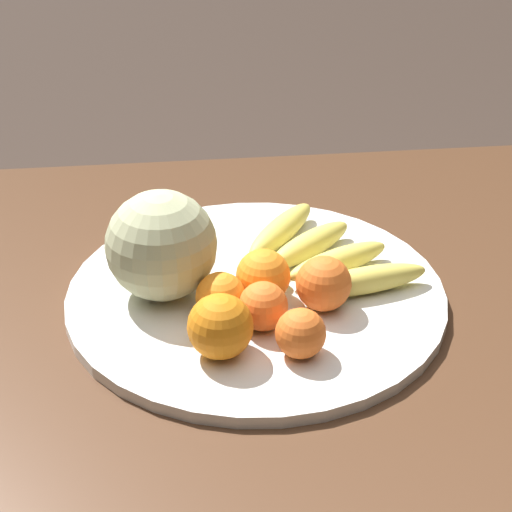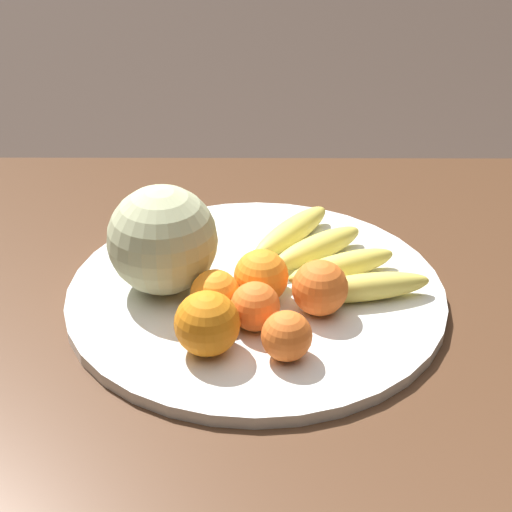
{
  "view_description": "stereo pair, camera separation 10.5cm",
  "coord_description": "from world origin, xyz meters",
  "px_view_note": "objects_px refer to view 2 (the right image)",
  "views": [
    {
      "loc": [
        0.05,
        0.87,
        1.33
      ],
      "look_at": [
        -0.05,
        -0.02,
        0.79
      ],
      "focal_mm": 60.0,
      "sensor_mm": 36.0,
      "label": 1
    },
    {
      "loc": [
        -0.06,
        0.88,
        1.33
      ],
      "look_at": [
        -0.05,
        -0.02,
        0.79
      ],
      "focal_mm": 60.0,
      "sensor_mm": 36.0,
      "label": 2
    }
  ],
  "objects_px": {
    "melon": "(162,240)",
    "orange_back_right": "(261,277)",
    "fruit_bowl": "(256,295)",
    "kitchen_table": "(215,370)",
    "orange_front_left": "(215,294)",
    "orange_front_right": "(287,336)",
    "banana_bunch": "(326,257)",
    "orange_mid_center": "(210,324)",
    "orange_top_small": "(255,306)",
    "orange_back_left": "(320,288)"
  },
  "relations": [
    {
      "from": "banana_bunch",
      "to": "orange_front_right",
      "type": "relative_size",
      "value": 4.28
    },
    {
      "from": "fruit_bowl",
      "to": "melon",
      "type": "bearing_deg",
      "value": -3.55
    },
    {
      "from": "orange_mid_center",
      "to": "melon",
      "type": "bearing_deg",
      "value": -64.17
    },
    {
      "from": "kitchen_table",
      "to": "fruit_bowl",
      "type": "xyz_separation_m",
      "value": [
        -0.05,
        -0.02,
        0.1
      ]
    },
    {
      "from": "fruit_bowl",
      "to": "orange_top_small",
      "type": "bearing_deg",
      "value": 89.48
    },
    {
      "from": "orange_front_left",
      "to": "orange_front_right",
      "type": "distance_m",
      "value": 0.12
    },
    {
      "from": "orange_top_small",
      "to": "orange_mid_center",
      "type": "bearing_deg",
      "value": 41.97
    },
    {
      "from": "melon",
      "to": "orange_front_right",
      "type": "relative_size",
      "value": 2.38
    },
    {
      "from": "kitchen_table",
      "to": "orange_front_left",
      "type": "xyz_separation_m",
      "value": [
        -0.01,
        0.03,
        0.14
      ]
    },
    {
      "from": "kitchen_table",
      "to": "orange_back_right",
      "type": "bearing_deg",
      "value": 178.92
    },
    {
      "from": "melon",
      "to": "orange_back_right",
      "type": "height_order",
      "value": "melon"
    },
    {
      "from": "fruit_bowl",
      "to": "orange_top_small",
      "type": "xyz_separation_m",
      "value": [
        0.0,
        0.08,
        0.04
      ]
    },
    {
      "from": "banana_bunch",
      "to": "orange_back_left",
      "type": "distance_m",
      "value": 0.1
    },
    {
      "from": "orange_front_right",
      "to": "orange_mid_center",
      "type": "height_order",
      "value": "orange_mid_center"
    },
    {
      "from": "melon",
      "to": "orange_back_right",
      "type": "relative_size",
      "value": 2.04
    },
    {
      "from": "banana_bunch",
      "to": "orange_front_right",
      "type": "height_order",
      "value": "orange_front_right"
    },
    {
      "from": "banana_bunch",
      "to": "fruit_bowl",
      "type": "bearing_deg",
      "value": 176.45
    },
    {
      "from": "orange_front_right",
      "to": "fruit_bowl",
      "type": "bearing_deg",
      "value": -75.79
    },
    {
      "from": "orange_top_small",
      "to": "melon",
      "type": "bearing_deg",
      "value": -37.23
    },
    {
      "from": "fruit_bowl",
      "to": "orange_front_right",
      "type": "relative_size",
      "value": 8.28
    },
    {
      "from": "fruit_bowl",
      "to": "orange_mid_center",
      "type": "relative_size",
      "value": 6.39
    },
    {
      "from": "banana_bunch",
      "to": "orange_back_left",
      "type": "bearing_deg",
      "value": -130.72
    },
    {
      "from": "orange_mid_center",
      "to": "orange_back_right",
      "type": "distance_m",
      "value": 0.12
    },
    {
      "from": "fruit_bowl",
      "to": "orange_back_right",
      "type": "distance_m",
      "value": 0.05
    },
    {
      "from": "fruit_bowl",
      "to": "orange_top_small",
      "type": "relative_size",
      "value": 8.1
    },
    {
      "from": "fruit_bowl",
      "to": "orange_back_right",
      "type": "relative_size",
      "value": 7.09
    },
    {
      "from": "kitchen_table",
      "to": "banana_bunch",
      "type": "relative_size",
      "value": 5.58
    },
    {
      "from": "fruit_bowl",
      "to": "melon",
      "type": "distance_m",
      "value": 0.14
    },
    {
      "from": "fruit_bowl",
      "to": "melon",
      "type": "height_order",
      "value": "melon"
    },
    {
      "from": "orange_front_left",
      "to": "kitchen_table",
      "type": "bearing_deg",
      "value": -80.75
    },
    {
      "from": "fruit_bowl",
      "to": "orange_back_left",
      "type": "relative_size",
      "value": 7.02
    },
    {
      "from": "banana_bunch",
      "to": "orange_front_left",
      "type": "relative_size",
      "value": 4.11
    },
    {
      "from": "orange_front_left",
      "to": "orange_mid_center",
      "type": "bearing_deg",
      "value": 87.87
    },
    {
      "from": "kitchen_table",
      "to": "orange_mid_center",
      "type": "xyz_separation_m",
      "value": [
        -0.0,
        0.1,
        0.15
      ]
    },
    {
      "from": "orange_back_left",
      "to": "fruit_bowl",
      "type": "bearing_deg",
      "value": -31.37
    },
    {
      "from": "orange_front_left",
      "to": "orange_back_left",
      "type": "relative_size",
      "value": 0.88
    },
    {
      "from": "orange_front_left",
      "to": "banana_bunch",
      "type": "bearing_deg",
      "value": -143.0
    },
    {
      "from": "fruit_bowl",
      "to": "banana_bunch",
      "type": "height_order",
      "value": "banana_bunch"
    },
    {
      "from": "kitchen_table",
      "to": "orange_top_small",
      "type": "distance_m",
      "value": 0.16
    },
    {
      "from": "kitchen_table",
      "to": "melon",
      "type": "xyz_separation_m",
      "value": [
        0.06,
        -0.03,
        0.18
      ]
    },
    {
      "from": "melon",
      "to": "banana_bunch",
      "type": "xyz_separation_m",
      "value": [
        -0.21,
        -0.04,
        -0.05
      ]
    },
    {
      "from": "orange_front_right",
      "to": "orange_mid_center",
      "type": "bearing_deg",
      "value": -7.51
    },
    {
      "from": "orange_front_right",
      "to": "orange_top_small",
      "type": "distance_m",
      "value": 0.07
    },
    {
      "from": "orange_back_right",
      "to": "melon",
      "type": "bearing_deg",
      "value": -13.64
    },
    {
      "from": "orange_front_right",
      "to": "orange_back_right",
      "type": "height_order",
      "value": "orange_back_right"
    },
    {
      "from": "melon",
      "to": "orange_front_left",
      "type": "bearing_deg",
      "value": 136.88
    },
    {
      "from": "fruit_bowl",
      "to": "orange_back_left",
      "type": "height_order",
      "value": "orange_back_left"
    },
    {
      "from": "orange_front_right",
      "to": "orange_front_left",
      "type": "bearing_deg",
      "value": -44.34
    },
    {
      "from": "kitchen_table",
      "to": "melon",
      "type": "relative_size",
      "value": 10.05
    },
    {
      "from": "fruit_bowl",
      "to": "orange_back_left",
      "type": "distance_m",
      "value": 0.1
    }
  ]
}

